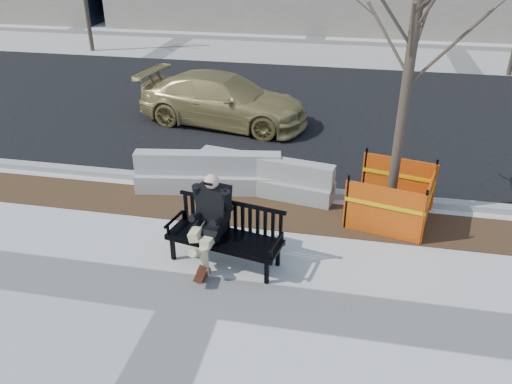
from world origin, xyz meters
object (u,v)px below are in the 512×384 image
(seated_man, at_px, (212,257))
(jersey_barrier_right, at_px, (266,192))
(bench, at_px, (225,262))
(sedan, at_px, (224,123))
(jersey_barrier_left, at_px, (209,190))
(tree_fence, at_px, (388,218))

(seated_man, distance_m, jersey_barrier_right, 2.49)
(bench, distance_m, sedan, 6.56)
(sedan, xyz_separation_m, jersey_barrier_left, (0.67, -3.92, 0.00))
(jersey_barrier_left, height_order, jersey_barrier_right, jersey_barrier_left)
(bench, distance_m, jersey_barrier_left, 2.61)
(bench, distance_m, jersey_barrier_right, 2.56)
(seated_man, bearing_deg, jersey_barrier_left, 118.34)
(bench, bearing_deg, seated_man, 169.31)
(tree_fence, relative_size, sedan, 1.14)
(bench, height_order, jersey_barrier_left, bench)
(seated_man, height_order, sedan, seated_man)
(tree_fence, bearing_deg, jersey_barrier_right, 166.74)
(tree_fence, bearing_deg, bench, -143.78)
(seated_man, bearing_deg, sedan, 113.78)
(tree_fence, bearing_deg, jersey_barrier_left, 172.80)
(sedan, distance_m, jersey_barrier_left, 3.98)
(jersey_barrier_left, distance_m, jersey_barrier_right, 1.19)
(seated_man, relative_size, tree_fence, 0.28)
(bench, height_order, sedan, sedan)
(jersey_barrier_right, bearing_deg, bench, -84.89)
(tree_fence, relative_size, jersey_barrier_left, 1.78)
(sedan, height_order, jersey_barrier_right, sedan)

